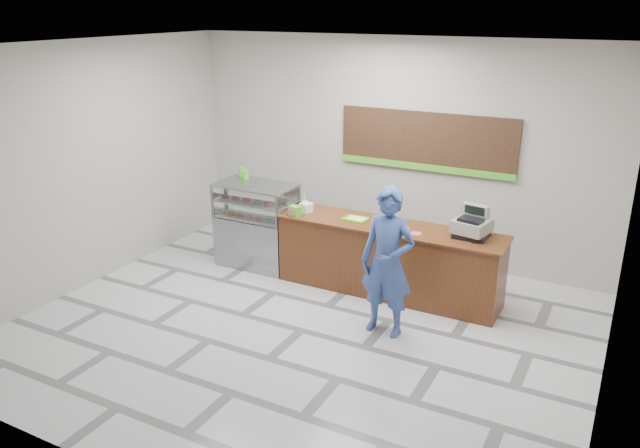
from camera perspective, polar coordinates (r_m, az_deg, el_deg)
The scene contains 16 objects.
floor at distance 8.09m, azimuth -1.73°, elevation -9.69°, with size 7.00×7.00×0.00m, color silver.
back_wall at distance 10.02m, azimuth 6.69°, elevation 6.74°, with size 7.00×7.00×0.00m, color #B2ADA4.
ceiling at distance 7.07m, azimuth -2.03°, elevation 15.87°, with size 7.00×7.00×0.00m, color silver.
sales_counter at distance 8.92m, azimuth 6.25°, elevation -3.23°, with size 3.26×0.76×1.03m.
display_case at distance 9.82m, azimuth -5.81°, elevation -0.02°, with size 1.22×0.72×1.33m.
menu_board at distance 9.77m, azimuth 9.67°, elevation 7.36°, with size 2.80×0.06×0.90m.
cash_register at distance 8.47m, azimuth 13.75°, elevation -0.11°, with size 0.51×0.52×0.41m.
card_terminal at distance 8.34m, azimuth 13.99°, elevation -1.40°, with size 0.09×0.17×0.04m, color black.
serving_tray at distance 8.93m, azimuth 3.26°, elevation 0.48°, with size 0.36×0.27×0.02m.
napkin_box at distance 9.21m, azimuth -1.27°, elevation 1.50°, with size 0.15×0.15×0.13m, color white.
straw_cup at distance 9.38m, azimuth -1.41°, elevation 1.79°, with size 0.08×0.08×0.12m, color silver.
promo_box at distance 9.04m, azimuth -2.29°, elevation 1.20°, with size 0.17×0.11×0.15m, color #53BB29.
donut_decal at distance 8.47m, azimuth 8.78°, elevation -0.86°, with size 0.16×0.16×0.00m, color #E2527D.
green_cup_left at distance 10.07m, azimuth -7.18°, elevation 4.75°, with size 0.09×0.09×0.15m, color #53BB29.
green_cup_right at distance 9.91m, azimuth -6.81°, elevation 4.52°, with size 0.09×0.09×0.14m, color #53BB29.
customer at distance 7.70m, azimuth 6.19°, elevation -3.49°, with size 0.70×0.46×1.91m, color #374F93.
Camera 1 is at (3.51, -6.12, 3.96)m, focal length 35.00 mm.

